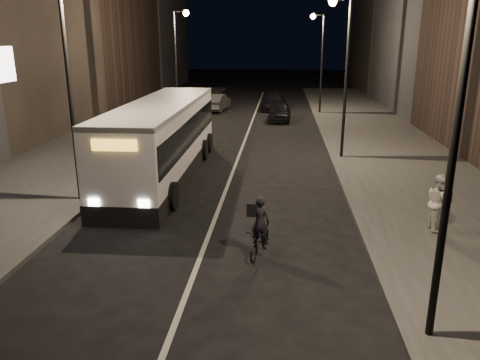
% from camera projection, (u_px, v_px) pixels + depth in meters
% --- Properties ---
extents(ground, '(180.00, 180.00, 0.00)m').
position_uv_depth(ground, '(203.00, 250.00, 14.42)').
color(ground, black).
rests_on(ground, ground).
extents(sidewalk_right, '(7.00, 70.00, 0.16)m').
position_uv_depth(sidewalk_right, '(388.00, 150.00, 27.03)').
color(sidewalk_right, '#31312F').
rests_on(sidewalk_right, ground).
extents(sidewalk_left, '(7.00, 70.00, 0.16)m').
position_uv_depth(sidewalk_left, '(103.00, 145.00, 28.47)').
color(sidewalk_left, '#31312F').
rests_on(sidewalk_left, ground).
extents(streetlight_right_near, '(1.20, 0.44, 8.12)m').
position_uv_depth(streetlight_right_near, '(447.00, 90.00, 8.61)').
color(streetlight_right_near, black).
rests_on(streetlight_right_near, sidewalk_right).
extents(streetlight_right_mid, '(1.20, 0.44, 8.12)m').
position_uv_depth(streetlight_right_mid, '(342.00, 57.00, 23.86)').
color(streetlight_right_mid, black).
rests_on(streetlight_right_mid, sidewalk_right).
extents(streetlight_right_far, '(1.20, 0.44, 8.12)m').
position_uv_depth(streetlight_right_far, '(319.00, 50.00, 39.12)').
color(streetlight_right_far, black).
rests_on(streetlight_right_far, sidewalk_right).
extents(streetlight_left_near, '(1.20, 0.44, 8.12)m').
position_uv_depth(streetlight_left_near, '(74.00, 64.00, 17.14)').
color(streetlight_left_near, black).
rests_on(streetlight_left_near, sidewalk_left).
extents(streetlight_left_far, '(1.20, 0.44, 8.12)m').
position_uv_depth(streetlight_left_far, '(179.00, 52.00, 34.30)').
color(streetlight_left_far, black).
rests_on(streetlight_left_far, sidewalk_left).
extents(city_bus, '(3.15, 13.08, 3.51)m').
position_uv_depth(city_bus, '(163.00, 136.00, 21.80)').
color(city_bus, white).
rests_on(city_bus, ground).
extents(cyclist_on_bicycle, '(1.00, 1.77, 1.94)m').
position_uv_depth(cyclist_on_bicycle, '(260.00, 235.00, 13.93)').
color(cyclist_on_bicycle, black).
rests_on(cyclist_on_bicycle, ground).
extents(pedestrian_woman, '(0.72, 0.92, 1.89)m').
position_uv_depth(pedestrian_woman, '(439.00, 202.00, 15.37)').
color(pedestrian_woman, beige).
rests_on(pedestrian_woman, sidewalk_right).
extents(car_near, '(1.86, 4.29, 1.44)m').
position_uv_depth(car_near, '(280.00, 112.00, 37.19)').
color(car_near, black).
rests_on(car_near, ground).
extents(car_mid, '(2.16, 4.87, 1.55)m').
position_uv_depth(car_mid, '(216.00, 102.00, 42.35)').
color(car_mid, '#323234').
rests_on(car_mid, ground).
extents(car_far, '(2.42, 5.08, 1.43)m').
position_uv_depth(car_far, '(274.00, 102.00, 43.20)').
color(car_far, black).
rests_on(car_far, ground).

